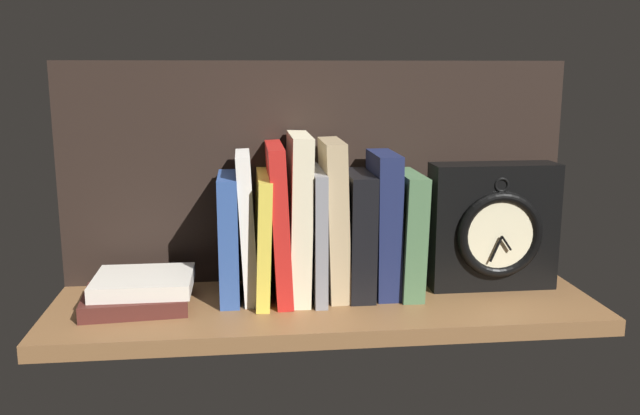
# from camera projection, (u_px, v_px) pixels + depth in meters

# --- Properties ---
(ground_plane) EXTENTS (0.85, 0.26, 0.03)m
(ground_plane) POSITION_uv_depth(u_px,v_px,m) (325.00, 309.00, 1.08)
(ground_plane) COLOR brown
(back_panel) EXTENTS (0.85, 0.01, 0.37)m
(back_panel) POSITION_uv_depth(u_px,v_px,m) (316.00, 172.00, 1.16)
(back_panel) COLOR black
(back_panel) RESTS_ON ground_plane
(book_blue_modern) EXTENTS (0.03, 0.13, 0.20)m
(book_blue_modern) POSITION_uv_depth(u_px,v_px,m) (229.00, 237.00, 1.07)
(book_blue_modern) COLOR #2D4C8E
(book_blue_modern) RESTS_ON ground_plane
(book_white_catcher) EXTENTS (0.03, 0.12, 0.23)m
(book_white_catcher) POSITION_uv_depth(u_px,v_px,m) (247.00, 226.00, 1.07)
(book_white_catcher) COLOR silver
(book_white_catcher) RESTS_ON ground_plane
(book_yellow_seinlanguage) EXTENTS (0.03, 0.17, 0.20)m
(book_yellow_seinlanguage) POSITION_uv_depth(u_px,v_px,m) (263.00, 236.00, 1.08)
(book_yellow_seinlanguage) COLOR gold
(book_yellow_seinlanguage) RESTS_ON ground_plane
(book_red_requiem) EXTENTS (0.04, 0.16, 0.24)m
(book_red_requiem) POSITION_uv_depth(u_px,v_px,m) (279.00, 222.00, 1.08)
(book_red_requiem) COLOR red
(book_red_requiem) RESTS_ON ground_plane
(book_cream_twain) EXTENTS (0.04, 0.15, 0.26)m
(book_cream_twain) POSITION_uv_depth(u_px,v_px,m) (298.00, 216.00, 1.08)
(book_cream_twain) COLOR beige
(book_cream_twain) RESTS_ON ground_plane
(book_gray_chess) EXTENTS (0.02, 0.16, 0.20)m
(book_gray_chess) POSITION_uv_depth(u_px,v_px,m) (316.00, 233.00, 1.09)
(book_gray_chess) COLOR gray
(book_gray_chess) RESTS_ON ground_plane
(book_tan_shortstories) EXTENTS (0.04, 0.13, 0.25)m
(book_tan_shortstories) POSITION_uv_depth(u_px,v_px,m) (334.00, 219.00, 1.09)
(book_tan_shortstories) COLOR tan
(book_tan_shortstories) RESTS_ON ground_plane
(book_black_skeptic) EXTENTS (0.04, 0.13, 0.20)m
(book_black_skeptic) POSITION_uv_depth(u_px,v_px,m) (358.00, 234.00, 1.10)
(book_black_skeptic) COLOR black
(book_black_skeptic) RESTS_ON ground_plane
(book_navy_bierce) EXTENTS (0.04, 0.12, 0.23)m
(book_navy_bierce) POSITION_uv_depth(u_px,v_px,m) (383.00, 224.00, 1.10)
(book_navy_bierce) COLOR #192147
(book_navy_bierce) RESTS_ON ground_plane
(book_green_romantic) EXTENTS (0.04, 0.14, 0.20)m
(book_green_romantic) POSITION_uv_depth(u_px,v_px,m) (407.00, 233.00, 1.10)
(book_green_romantic) COLOR #476B44
(book_green_romantic) RESTS_ON ground_plane
(framed_clock) EXTENTS (0.21, 0.08, 0.21)m
(framed_clock) POSITION_uv_depth(u_px,v_px,m) (493.00, 227.00, 1.12)
(framed_clock) COLOR black
(framed_clock) RESTS_ON ground_plane
(book_stack_side) EXTENTS (0.17, 0.14, 0.05)m
(book_stack_side) POSITION_uv_depth(u_px,v_px,m) (140.00, 291.00, 1.05)
(book_stack_side) COLOR #471E19
(book_stack_side) RESTS_ON ground_plane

